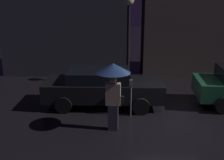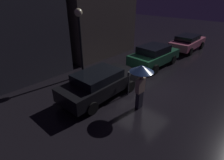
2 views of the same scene
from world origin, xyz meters
TOP-DOWN VIEW (x-y plane):
  - ground_plane at (0.00, 0.00)m, footprint 60.00×60.00m
  - building_facade_right at (2.39, 6.50)m, footprint 6.16×3.00m
  - parked_car_black at (-2.43, 1.26)m, footprint 4.46×1.98m
  - parked_car_green at (3.16, 1.49)m, footprint 4.20×2.03m
  - parked_car_pink at (8.70, 1.28)m, footprint 4.47×1.96m
  - pedestrian_with_umbrella at (-1.94, -0.84)m, footprint 1.04×1.04m
  - parking_meter at (-1.38, 0.23)m, footprint 0.12×0.10m
  - street_lamp_near at (-1.47, 3.89)m, footprint 0.46×0.46m

SIDE VIEW (x-z plane):
  - ground_plane at x=0.00m, z-range 0.00..0.00m
  - parked_car_black at x=-2.43m, z-range 0.04..1.42m
  - parked_car_pink at x=8.70m, z-range 0.05..1.42m
  - parked_car_green at x=3.16m, z-range 0.03..1.52m
  - parking_meter at x=-1.38m, z-range 0.15..1.46m
  - pedestrian_with_umbrella at x=-1.94m, z-range 0.60..2.72m
  - street_lamp_near at x=-1.47m, z-range 0.93..5.00m
  - building_facade_right at x=2.39m, z-range 0.00..8.25m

